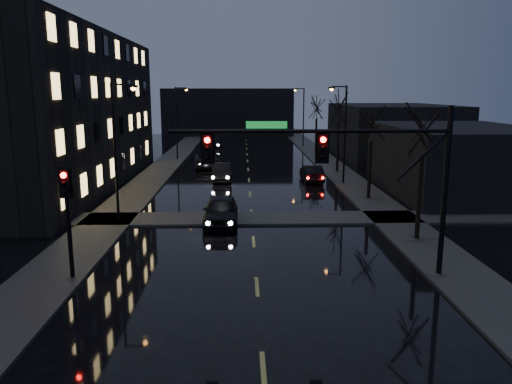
{
  "coord_description": "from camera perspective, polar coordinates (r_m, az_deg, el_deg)",
  "views": [
    {
      "loc": [
        -0.54,
        -10.44,
        7.52
      ],
      "look_at": [
        0.04,
        10.95,
        3.2
      ],
      "focal_mm": 35.0,
      "sensor_mm": 36.0,
      "label": 1
    }
  ],
  "objects": [
    {
      "name": "streetlight_r_far",
      "position": [
        68.97,
        5.28,
        9.1
      ],
      "size": [
        1.53,
        0.28,
        8.0
      ],
      "color": "black",
      "rests_on": "ground"
    },
    {
      "name": "streetlight_l_near",
      "position": [
        29.43,
        -15.47,
        5.65
      ],
      "size": [
        1.53,
        0.28,
        8.0
      ],
      "color": "black",
      "rests_on": "ground"
    },
    {
      "name": "commercial_right_near",
      "position": [
        40.13,
        22.06,
        3.4
      ],
      "size": [
        10.0,
        14.0,
        5.0
      ],
      "primitive_type": "cube",
      "color": "black",
      "rests_on": "ground"
    },
    {
      "name": "tree_near",
      "position": [
        26.05,
        18.7,
        7.96
      ],
      "size": [
        3.52,
        3.52,
        8.08
      ],
      "color": "black",
      "rests_on": "ground"
    },
    {
      "name": "oncoming_car_a",
      "position": [
        28.67,
        -4.04,
        -2.13
      ],
      "size": [
        1.96,
        4.82,
        1.64
      ],
      "primitive_type": "imported",
      "rotation": [
        0.0,
        0.0,
        0.01
      ],
      "color": "black",
      "rests_on": "ground"
    },
    {
      "name": "streetlight_r_mid",
      "position": [
        41.34,
        9.86,
        7.45
      ],
      "size": [
        1.53,
        0.28,
        8.0
      ],
      "color": "black",
      "rests_on": "ground"
    },
    {
      "name": "tree_far",
      "position": [
        61.11,
        6.96,
        9.97
      ],
      "size": [
        3.43,
        3.43,
        7.88
      ],
      "color": "black",
      "rests_on": "ground"
    },
    {
      "name": "oncoming_car_b",
      "position": [
        42.83,
        -3.98,
        2.29
      ],
      "size": [
        1.9,
        4.62,
        1.49
      ],
      "primitive_type": "imported",
      "rotation": [
        0.0,
        0.0,
        0.07
      ],
      "color": "black",
      "rests_on": "ground"
    },
    {
      "name": "tree_mid_b",
      "position": [
        47.3,
        9.49,
        10.17
      ],
      "size": [
        3.74,
        3.74,
        8.59
      ],
      "color": "black",
      "rests_on": "ground"
    },
    {
      "name": "sidewalk_cross",
      "position": [
        29.89,
        -0.47,
        -3.03
      ],
      "size": [
        40.0,
        3.0,
        0.12
      ],
      "primitive_type": "cube",
      "color": "#2D2D2B",
      "rests_on": "ground"
    },
    {
      "name": "oncoming_car_c",
      "position": [
        50.09,
        -5.53,
        3.62
      ],
      "size": [
        2.98,
        5.7,
        1.53
      ],
      "primitive_type": "imported",
      "rotation": [
        0.0,
        0.0,
        0.08
      ],
      "color": "black",
      "rests_on": "ground"
    },
    {
      "name": "sidewalk_right",
      "position": [
        46.93,
        9.58,
        2.12
      ],
      "size": [
        3.0,
        140.0,
        0.12
      ],
      "primitive_type": "cube",
      "color": "#2D2D2B",
      "rests_on": "ground"
    },
    {
      "name": "apartment_block",
      "position": [
        43.5,
        -23.35,
        8.5
      ],
      "size": [
        12.0,
        30.0,
        12.0
      ],
      "primitive_type": "cube",
      "color": "black",
      "rests_on": "ground"
    },
    {
      "name": "tree_mid_a",
      "position": [
        35.62,
        13.13,
        8.4
      ],
      "size": [
        3.3,
        3.3,
        7.58
      ],
      "color": "black",
      "rests_on": "ground"
    },
    {
      "name": "far_block",
      "position": [
        88.54,
        -3.18,
        9.13
      ],
      "size": [
        22.0,
        10.0,
        8.0
      ],
      "primitive_type": "cube",
      "color": "black",
      "rests_on": "ground"
    },
    {
      "name": "streetlight_l_far",
      "position": [
        55.95,
        -8.88,
        8.48
      ],
      "size": [
        1.53,
        0.28,
        8.0
      ],
      "color": "black",
      "rests_on": "ground"
    },
    {
      "name": "sidewalk_left",
      "position": [
        46.73,
        -11.35,
        2.01
      ],
      "size": [
        3.0,
        140.0,
        0.12
      ],
      "primitive_type": "cube",
      "color": "#2D2D2B",
      "rests_on": "ground"
    },
    {
      "name": "signal_mast",
      "position": [
        20.1,
        11.09,
        3.62
      ],
      "size": [
        11.11,
        0.41,
        7.0
      ],
      "color": "black",
      "rests_on": "ground"
    },
    {
      "name": "lead_car",
      "position": [
        42.48,
        6.37,
        2.14
      ],
      "size": [
        1.61,
        4.39,
        1.44
      ],
      "primitive_type": "imported",
      "rotation": [
        0.0,
        0.0,
        3.16
      ],
      "color": "black",
      "rests_on": "ground"
    },
    {
      "name": "oncoming_car_d",
      "position": [
        67.73,
        -4.79,
        5.59
      ],
      "size": [
        2.27,
        4.84,
        1.37
      ],
      "primitive_type": "imported",
      "rotation": [
        0.0,
        0.0,
        0.08
      ],
      "color": "black",
      "rests_on": "ground"
    },
    {
      "name": "commercial_right_far",
      "position": [
        61.18,
        15.22,
        6.79
      ],
      "size": [
        12.0,
        18.0,
        6.0
      ],
      "primitive_type": "cube",
      "color": "black",
      "rests_on": "ground"
    },
    {
      "name": "signal_pole_left",
      "position": [
        21.13,
        -20.76,
        -1.66
      ],
      "size": [
        0.35,
        0.41,
        4.53
      ],
      "color": "black",
      "rests_on": "ground"
    }
  ]
}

